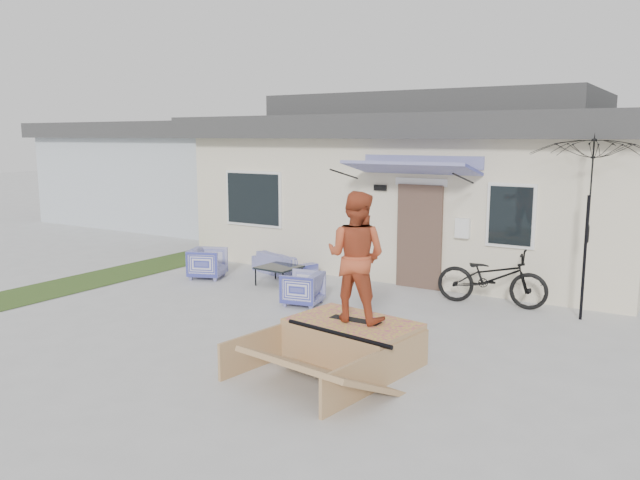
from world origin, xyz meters
The scene contains 13 objects.
ground centered at (0.00, 0.00, 0.00)m, with size 90.00×90.00×0.00m, color #AEAEAE.
grass_strip centered at (-5.20, 2.00, 0.00)m, with size 1.40×8.00×0.01m, color #2E461B.
house centered at (0.00, 7.99, 1.94)m, with size 10.80×8.49×4.10m.
neighbor_house centered at (-10.50, 10.00, 1.78)m, with size 8.60×7.60×3.50m.
loveseat centered at (-2.06, 4.06, 0.32)m, with size 1.64×0.48×0.64m, color navy.
armchair_left centered at (-3.23, 2.86, 0.36)m, with size 0.70×0.66×0.73m, color navy.
armchair_right centered at (-0.28, 2.13, 0.34)m, with size 0.66×0.62×0.68m, color navy.
coffee_table centered at (-1.57, 3.19, 0.19)m, with size 0.78×0.78×0.38m, color black.
bicycle centered at (2.66, 3.92, 0.63)m, with size 0.69×1.98×1.26m, color black.
patio_umbrella centered at (4.21, 3.83, 1.75)m, with size 2.38×2.27×2.20m.
skate_ramp centered at (1.90, 0.07, 0.28)m, with size 1.67×2.22×0.56m, color #A0784C, non-canonical shape.
skateboard centered at (1.91, 0.13, 0.58)m, with size 0.73×0.18×0.05m, color black.
skater centered at (1.91, 0.13, 1.48)m, with size 0.86×0.66×1.76m, color #B24828.
Camera 1 is at (5.85, -7.11, 3.05)m, focal length 35.02 mm.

